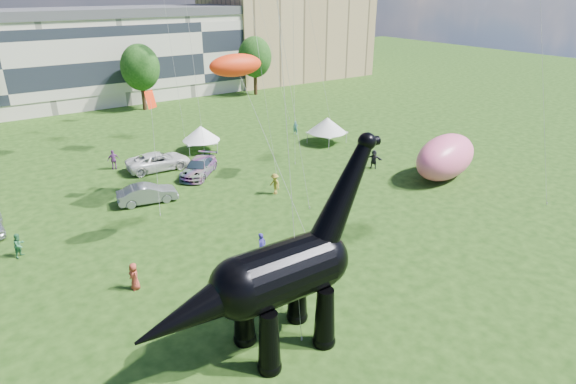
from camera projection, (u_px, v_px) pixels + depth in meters
ground at (352, 351)px, 23.00m from camera, size 220.00×220.00×0.00m
apartment_block at (286, 15)px, 88.63m from camera, size 28.00×18.00×22.00m
tree_mid_right at (140, 64)px, 64.91m from camera, size 5.20×5.20×9.44m
tree_far_right at (255, 54)px, 74.17m from camera, size 5.20×5.20×9.44m
dinosaur_sculpture at (274, 279)px, 21.73m from camera, size 12.48×3.44×10.26m
car_grey at (147, 194)px, 38.35m from camera, size 4.86×2.35×1.53m
car_white at (158, 161)px, 45.27m from camera, size 6.01×3.02×1.63m
car_dark at (199, 167)px, 43.87m from camera, size 5.34×5.37×1.56m
gazebo_near at (201, 133)px, 49.94m from camera, size 4.86×4.86×2.69m
gazebo_far at (327, 125)px, 52.33m from camera, size 4.95×4.95×2.90m
inflatable_pink at (445, 157)px, 42.87m from camera, size 8.56×5.62×3.94m
visitors at (191, 223)px, 33.37m from camera, size 49.54×36.47×1.88m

